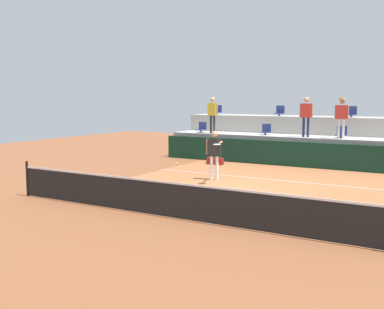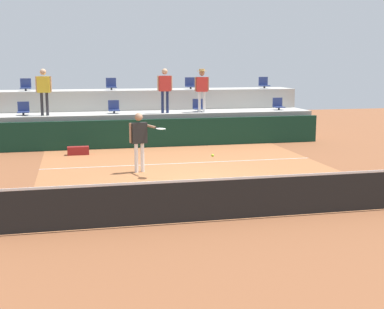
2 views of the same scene
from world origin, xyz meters
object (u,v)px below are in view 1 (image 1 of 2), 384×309
(spectator_with_hat, at_px, (342,113))
(equipment_bag, at_px, (215,161))
(stadium_chair_upper_far_left, at_px, (217,111))
(tennis_player, at_px, (214,150))
(stadium_chair_lower_left, at_px, (266,130))
(spectator_in_grey, at_px, (306,113))
(stadium_chair_upper_right, at_px, (352,113))
(stadium_chair_lower_right, at_px, (341,133))
(stadium_chair_lower_far_left, at_px, (202,128))
(tennis_ball, at_px, (177,164))
(spectator_leaning_on_rail, at_px, (213,111))
(stadium_chair_upper_left, at_px, (280,112))

(spectator_with_hat, height_order, equipment_bag, spectator_with_hat)
(stadium_chair_upper_far_left, bearing_deg, tennis_player, -63.80)
(stadium_chair_lower_left, height_order, tennis_player, tennis_player)
(spectator_in_grey, bearing_deg, stadium_chair_upper_right, 54.78)
(tennis_player, relative_size, equipment_bag, 2.37)
(stadium_chair_upper_far_left, bearing_deg, stadium_chair_lower_right, -14.34)
(stadium_chair_lower_left, xyz_separation_m, stadium_chair_upper_far_left, (-3.52, 1.80, 0.85))
(stadium_chair_lower_far_left, relative_size, tennis_ball, 7.65)
(stadium_chair_upper_right, distance_m, spectator_leaning_on_rail, 6.63)
(stadium_chair_lower_left, xyz_separation_m, tennis_player, (0.29, -5.95, -0.35))
(stadium_chair_lower_far_left, distance_m, tennis_ball, 11.38)
(spectator_in_grey, bearing_deg, equipment_bag, -150.42)
(spectator_leaning_on_rail, bearing_deg, spectator_with_hat, 0.00)
(stadium_chair_upper_right, distance_m, spectator_with_hat, 2.18)
(stadium_chair_upper_left, distance_m, tennis_ball, 12.19)
(stadium_chair_upper_left, bearing_deg, equipment_bag, -110.24)
(stadium_chair_lower_far_left, relative_size, stadium_chair_upper_left, 1.00)
(stadium_chair_lower_right, height_order, spectator_with_hat, spectator_with_hat)
(stadium_chair_upper_far_left, distance_m, tennis_ball, 13.07)
(stadium_chair_lower_left, xyz_separation_m, equipment_bag, (-1.49, -2.39, -1.31))
(spectator_leaning_on_rail, distance_m, equipment_bag, 3.20)
(spectator_in_grey, bearing_deg, tennis_ball, -93.79)
(stadium_chair_lower_far_left, xyz_separation_m, spectator_leaning_on_rail, (0.83, -0.38, 0.88))
(stadium_chair_upper_far_left, distance_m, equipment_bag, 5.13)
(spectator_with_hat, bearing_deg, spectator_in_grey, 180.00)
(stadium_chair_upper_far_left, relative_size, tennis_player, 0.29)
(stadium_chair_lower_right, distance_m, equipment_bag, 5.71)
(stadium_chair_upper_far_left, relative_size, spectator_in_grey, 0.29)
(stadium_chair_lower_right, xyz_separation_m, tennis_ball, (-2.14, -10.27, -0.24))
(stadium_chair_lower_left, relative_size, spectator_with_hat, 0.29)
(stadium_chair_upper_left, bearing_deg, stadium_chair_upper_right, 0.00)
(stadium_chair_upper_left, xyz_separation_m, equipment_bag, (-1.54, -4.19, -2.16))
(stadium_chair_lower_far_left, distance_m, stadium_chair_upper_far_left, 1.99)
(tennis_player, relative_size, tennis_ball, 26.45)
(equipment_bag, bearing_deg, stadium_chair_lower_left, 57.96)
(tennis_ball, bearing_deg, stadium_chair_lower_right, 78.25)
(stadium_chair_lower_right, xyz_separation_m, spectator_in_grey, (-1.48, -0.38, 0.88))
(spectator_in_grey, bearing_deg, stadium_chair_upper_far_left, 158.55)
(stadium_chair_lower_right, bearing_deg, stadium_chair_upper_far_left, 165.66)
(stadium_chair_lower_right, bearing_deg, stadium_chair_lower_far_left, 180.00)
(stadium_chair_upper_far_left, distance_m, spectator_in_grey, 5.97)
(tennis_player, relative_size, spectator_leaning_on_rail, 1.00)
(stadium_chair_upper_right, bearing_deg, stadium_chair_upper_left, 180.00)
(stadium_chair_lower_far_left, distance_m, stadium_chair_upper_left, 4.08)
(stadium_chair_lower_right, distance_m, spectator_in_grey, 1.76)
(stadium_chair_upper_right, height_order, tennis_player, stadium_chair_upper_right)
(stadium_chair_upper_far_left, xyz_separation_m, tennis_player, (3.81, -7.75, -1.20))
(stadium_chair_upper_right, relative_size, spectator_leaning_on_rail, 0.29)
(spectator_leaning_on_rail, relative_size, spectator_in_grey, 1.00)
(stadium_chair_lower_right, distance_m, stadium_chair_upper_far_left, 7.32)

